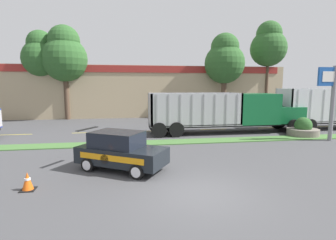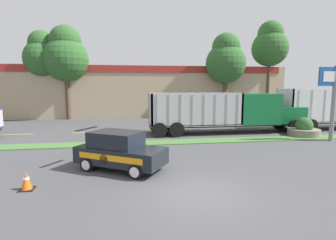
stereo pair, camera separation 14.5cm
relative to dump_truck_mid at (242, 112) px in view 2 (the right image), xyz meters
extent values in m
plane|color=#474749|center=(-6.84, -11.55, -1.65)|extent=(600.00, 600.00, 0.00)
cube|color=#477538|center=(-6.84, -3.00, -1.62)|extent=(120.00, 1.51, 0.06)
cube|color=yellow|center=(-17.98, 1.76, -1.65)|extent=(2.40, 0.14, 0.01)
cube|color=yellow|center=(-12.58, 1.76, -1.65)|extent=(2.40, 0.14, 0.01)
cube|color=yellow|center=(-7.18, 1.76, -1.65)|extent=(2.40, 0.14, 0.01)
cube|color=yellow|center=(-1.78, 1.76, -1.65)|extent=(2.40, 0.14, 0.01)
cube|color=yellow|center=(3.62, 1.76, -1.65)|extent=(2.40, 0.14, 0.01)
cube|color=yellow|center=(9.02, 1.76, -1.65)|extent=(2.40, 0.14, 0.01)
cube|color=silver|center=(7.50, 0.47, -0.88)|extent=(7.18, 2.38, 0.12)
cube|color=silver|center=(3.99, 0.47, 0.53)|extent=(0.16, 2.38, 2.81)
cube|color=silver|center=(7.50, -0.64, 0.53)|extent=(7.18, 0.16, 2.81)
cube|color=silver|center=(7.50, 1.58, 0.53)|extent=(7.18, 0.16, 2.81)
cube|color=#BCBCC1|center=(4.51, -0.74, 0.53)|extent=(0.10, 0.04, 2.67)
cube|color=#BCBCC1|center=(5.70, -0.74, 0.53)|extent=(0.10, 0.04, 2.67)
cube|color=#BCBCC1|center=(6.90, -0.74, 0.53)|extent=(0.10, 0.04, 2.67)
cylinder|color=black|center=(4.51, -0.70, -1.12)|extent=(1.08, 0.30, 1.08)
cylinder|color=black|center=(4.51, 1.64, -1.12)|extent=(1.08, 0.30, 1.08)
cylinder|color=black|center=(5.76, -0.70, -1.12)|extent=(1.08, 0.30, 1.08)
cylinder|color=black|center=(5.76, 1.64, -1.12)|extent=(1.08, 0.30, 1.08)
cube|color=black|center=(-1.21, 0.00, -1.00)|extent=(12.78, 1.37, 0.18)
cube|color=#146033|center=(3.99, 0.00, -0.24)|extent=(2.38, 2.05, 1.34)
cube|color=#B7B7BC|center=(5.21, 0.00, -0.24)|extent=(0.06, 1.75, 1.14)
cube|color=#146033|center=(1.15, 0.00, 0.31)|extent=(3.28, 2.50, 2.43)
cube|color=black|center=(2.82, 0.00, 0.73)|extent=(0.04, 2.12, 1.09)
cylinder|color=silver|center=(-0.59, -0.81, 0.96)|extent=(0.14, 0.14, 1.30)
cube|color=#ADADB2|center=(-4.04, 0.00, -0.85)|extent=(7.11, 2.50, 0.12)
cube|color=#ADADB2|center=(-0.57, 0.00, 0.38)|extent=(0.16, 2.50, 2.45)
cube|color=#ADADB2|center=(-7.52, 0.00, 0.38)|extent=(0.16, 2.50, 2.45)
cube|color=#ADADB2|center=(-4.04, -1.17, 0.38)|extent=(7.11, 0.16, 2.45)
cube|color=#ADADB2|center=(-4.04, 1.17, 0.38)|extent=(7.11, 0.16, 2.45)
cube|color=#99999E|center=(-7.16, -1.27, 0.38)|extent=(0.10, 0.04, 2.33)
cube|color=#99999E|center=(-6.27, -1.27, 0.38)|extent=(0.10, 0.04, 2.33)
cube|color=#99999E|center=(-5.38, -1.27, 0.38)|extent=(0.10, 0.04, 2.33)
cube|color=#99999E|center=(-4.49, -1.27, 0.38)|extent=(0.10, 0.04, 2.33)
cube|color=#99999E|center=(-3.60, -1.27, 0.38)|extent=(0.10, 0.04, 2.33)
cube|color=#99999E|center=(-2.71, -1.27, 0.38)|extent=(0.10, 0.04, 2.33)
cube|color=#99999E|center=(-1.82, -1.27, 0.38)|extent=(0.10, 0.04, 2.33)
cube|color=#99999E|center=(-0.93, -1.27, 0.38)|extent=(0.10, 0.04, 2.33)
cylinder|color=black|center=(3.99, -1.23, -1.09)|extent=(1.13, 0.30, 1.13)
cylinder|color=black|center=(3.99, 1.23, -1.09)|extent=(1.13, 0.30, 1.13)
cylinder|color=black|center=(-7.00, -1.23, -1.09)|extent=(1.13, 0.30, 1.13)
cylinder|color=black|center=(-7.00, 1.23, -1.09)|extent=(1.13, 0.30, 1.13)
cylinder|color=black|center=(-5.69, -1.23, -1.09)|extent=(1.13, 0.30, 1.13)
cylinder|color=black|center=(-5.69, 1.23, -1.09)|extent=(1.13, 0.30, 1.13)
cube|color=black|center=(-9.60, -8.35, -0.97)|extent=(4.35, 3.61, 0.74)
cube|color=black|center=(-9.80, -8.22, -0.27)|extent=(2.70, 2.49, 0.65)
cube|color=black|center=(-9.80, -8.22, 0.08)|extent=(2.70, 2.49, 0.04)
cube|color=black|center=(-11.22, -7.35, 0.12)|extent=(0.91, 1.31, 0.03)
cube|color=orange|center=(-10.07, -9.11, -0.90)|extent=(2.74, 1.70, 0.26)
cylinder|color=black|center=(-10.32, -8.96, -0.97)|extent=(0.35, 0.22, 0.41)
cylinder|color=black|center=(-8.98, -9.72, -1.34)|extent=(0.64, 0.50, 0.63)
cylinder|color=silver|center=(-9.04, -9.81, -1.34)|extent=(0.38, 0.24, 0.44)
cylinder|color=black|center=(-8.09, -8.28, -1.34)|extent=(0.64, 0.50, 0.63)
cylinder|color=silver|center=(-8.04, -8.19, -1.34)|extent=(0.38, 0.24, 0.44)
cylinder|color=black|center=(-11.10, -8.42, -1.34)|extent=(0.64, 0.50, 0.63)
cylinder|color=silver|center=(-11.15, -8.51, -1.34)|extent=(0.38, 0.24, 0.44)
cylinder|color=black|center=(-10.21, -6.98, -1.34)|extent=(0.64, 0.50, 0.63)
cylinder|color=silver|center=(-10.15, -6.89, -1.34)|extent=(0.38, 0.24, 0.44)
cylinder|color=gray|center=(4.70, -4.13, 0.93)|extent=(0.28, 0.28, 5.16)
cube|color=#1E51A3|center=(4.70, -4.13, 2.78)|extent=(2.47, 0.16, 1.26)
cylinder|color=slate|center=(4.00, -2.22, -1.38)|extent=(2.32, 2.32, 0.55)
sphere|color=#2D5B28|center=(4.00, -2.22, -0.85)|extent=(1.27, 1.27, 1.27)
cube|color=black|center=(-12.99, -10.23, -1.64)|extent=(0.51, 0.51, 0.03)
cone|color=#EA5B14|center=(-12.99, -10.23, -1.30)|extent=(0.39, 0.39, 0.65)
cylinder|color=white|center=(-12.99, -10.23, -1.23)|extent=(0.21, 0.21, 0.08)
cube|color=tan|center=(-7.09, 17.20, 1.46)|extent=(35.47, 12.00, 6.22)
cube|color=maroon|center=(-7.09, 11.15, 4.12)|extent=(33.69, 0.10, 0.80)
cylinder|color=brown|center=(-18.71, 11.66, 1.21)|extent=(0.59, 0.59, 5.74)
sphere|color=#2D5B28|center=(-18.71, 11.66, 5.21)|extent=(4.11, 4.11, 4.11)
sphere|color=#2D5B28|center=(-18.71, 11.66, 6.86)|extent=(2.88, 2.88, 2.88)
cylinder|color=brown|center=(-16.04, 11.11, 1.04)|extent=(0.54, 0.54, 5.39)
sphere|color=#2D5B28|center=(-16.04, 11.11, 5.10)|extent=(4.96, 4.96, 4.96)
sphere|color=#2D5B28|center=(-16.04, 11.11, 7.09)|extent=(3.47, 3.47, 3.47)
cylinder|color=brown|center=(8.39, 11.14, 1.97)|extent=(0.38, 0.38, 7.24)
sphere|color=#2D5B28|center=(8.39, 11.14, 6.81)|extent=(4.47, 4.47, 4.47)
sphere|color=#2D5B28|center=(8.39, 11.14, 8.60)|extent=(3.13, 3.13, 3.13)
cylinder|color=brown|center=(2.30, 10.16, 0.92)|extent=(0.62, 0.62, 5.14)
sphere|color=#2D5B28|center=(2.30, 10.16, 4.79)|extent=(4.74, 4.74, 4.74)
sphere|color=#2D5B28|center=(2.30, 10.16, 6.69)|extent=(3.32, 3.32, 3.32)
camera|label=1|loc=(-9.35, -20.15, 2.15)|focal=28.00mm
camera|label=2|loc=(-9.20, -20.17, 2.15)|focal=28.00mm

